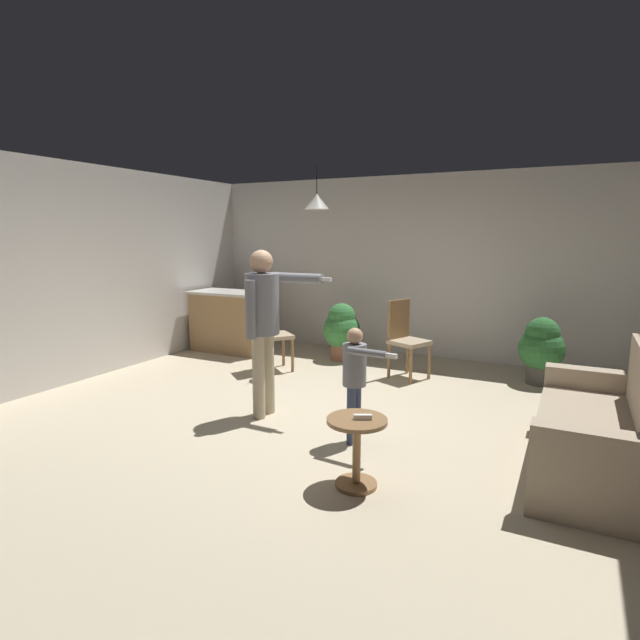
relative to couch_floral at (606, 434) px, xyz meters
The scene contains 14 objects.
ground 2.66m from the couch_floral, behind, with size 7.68×7.68×0.00m, color beige.
wall_back 4.30m from the couch_floral, 129.18° to the left, with size 6.40×0.10×2.70m, color silver.
wall_left 5.93m from the couch_floral, behind, with size 0.10×6.40×2.70m, color silver.
couch_floral is the anchor object (origin of this frame).
kitchen_counter 5.52m from the couch_floral, 157.32° to the left, with size 1.26×0.66×0.95m.
side_table_by_couch 1.91m from the couch_floral, 147.80° to the right, with size 0.44×0.44×0.52m.
person_adult 3.10m from the couch_floral, behind, with size 0.83×0.49×1.68m.
person_child 1.99m from the couch_floral, behind, with size 0.54×0.33×1.03m.
dining_chair_by_counter 4.15m from the couch_floral, 160.28° to the left, with size 0.59×0.59×1.00m.
dining_chair_near_wall 2.91m from the couch_floral, 138.79° to the left, with size 0.55×0.55×1.00m.
potted_plant_corner 2.47m from the couch_floral, 104.05° to the left, with size 0.54×0.54×0.83m.
potted_plant_by_wall 4.08m from the couch_floral, 143.95° to the left, with size 0.55×0.55×0.84m.
spare_remote_on_table 1.89m from the couch_floral, 147.22° to the right, with size 0.04×0.13×0.04m, color white.
ceiling_light_pendant 4.23m from the couch_floral, 152.88° to the left, with size 0.32×0.32×0.55m.
Camera 1 is at (2.33, -4.24, 1.82)m, focal length 28.23 mm.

